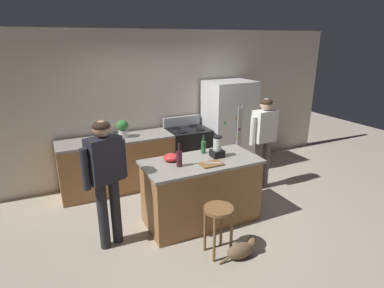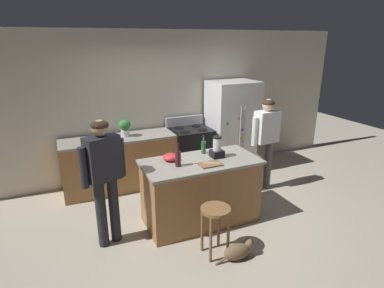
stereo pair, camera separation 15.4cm
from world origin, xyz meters
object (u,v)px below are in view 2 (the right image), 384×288
(stove_range, at_px, (190,152))
(person_by_island_left, at_px, (104,172))
(cat, at_px, (238,251))
(chef_knife, at_px, (212,163))
(mixing_bowl, at_px, (171,157))
(bar_stool, at_px, (215,218))
(bottle_olive_oil, at_px, (203,147))
(blender_appliance, at_px, (217,149))
(person_by_sink_right, at_px, (266,136))
(refrigerator, at_px, (232,127))
(cutting_board, at_px, (210,164))
(kitchen_island, at_px, (200,191))
(bottle_wine, at_px, (178,158))
(potted_plant, at_px, (125,127))

(stove_range, xyz_separation_m, person_by_island_left, (-1.81, -1.53, 0.52))
(cat, distance_m, chef_knife, 1.14)
(mixing_bowl, xyz_separation_m, chef_knife, (0.45, -0.37, -0.03))
(bar_stool, relative_size, bottle_olive_oil, 2.32)
(blender_appliance, xyz_separation_m, chef_knife, (-0.20, -0.23, -0.11))
(person_by_island_left, distance_m, bottle_olive_oil, 1.49)
(stove_range, height_order, chef_knife, stove_range)
(person_by_sink_right, bearing_deg, stove_range, 131.93)
(chef_knife, bearing_deg, person_by_sink_right, 51.32)
(bottle_olive_oil, bearing_deg, refrigerator, 45.52)
(cutting_board, bearing_deg, person_by_sink_right, 25.89)
(kitchen_island, distance_m, bottle_olive_oil, 0.64)
(refrigerator, xyz_separation_m, blender_appliance, (-1.12, -1.47, 0.18))
(refrigerator, height_order, bar_stool, refrigerator)
(chef_knife, bearing_deg, bottle_wine, -172.79)
(kitchen_island, height_order, person_by_sink_right, person_by_sink_right)
(refrigerator, bearing_deg, mixing_bowl, -143.12)
(stove_range, height_order, blender_appliance, blender_appliance)
(blender_appliance, distance_m, mixing_bowl, 0.67)
(kitchen_island, xyz_separation_m, cutting_board, (0.05, -0.20, 0.48))
(stove_range, distance_m, person_by_island_left, 2.42)
(kitchen_island, bearing_deg, mixing_bowl, 155.19)
(cutting_board, bearing_deg, person_by_island_left, 171.90)
(cutting_board, bearing_deg, chef_knife, 0.00)
(person_by_island_left, height_order, blender_appliance, person_by_island_left)
(refrigerator, distance_m, person_by_sink_right, 1.02)
(potted_plant, distance_m, bottle_wine, 1.65)
(refrigerator, bearing_deg, potted_plant, 178.62)
(person_by_sink_right, height_order, potted_plant, person_by_sink_right)
(bottle_olive_oil, distance_m, mixing_bowl, 0.55)
(refrigerator, xyz_separation_m, stove_range, (-0.88, 0.02, -0.41))
(bottle_olive_oil, relative_size, chef_knife, 1.25)
(potted_plant, relative_size, mixing_bowl, 1.38)
(person_by_island_left, xyz_separation_m, cat, (1.36, -0.95, -0.89))
(kitchen_island, height_order, bar_stool, kitchen_island)
(potted_plant, bearing_deg, cat, -73.07)
(person_by_sink_right, distance_m, mixing_bowl, 1.85)
(cutting_board, distance_m, chef_knife, 0.02)
(potted_plant, bearing_deg, cutting_board, -66.67)
(bottle_olive_oil, xyz_separation_m, chef_knife, (-0.09, -0.45, -0.08))
(person_by_island_left, xyz_separation_m, bottle_wine, (0.94, -0.05, 0.05))
(bottle_olive_oil, height_order, cutting_board, bottle_olive_oil)
(cat, relative_size, bottle_olive_oil, 1.88)
(cat, relative_size, blender_appliance, 1.69)
(bar_stool, bearing_deg, potted_plant, 103.16)
(person_by_island_left, distance_m, potted_plant, 1.67)
(bottle_olive_oil, relative_size, cutting_board, 0.92)
(bottle_wine, xyz_separation_m, cutting_board, (0.41, -0.14, -0.11))
(refrigerator, distance_m, cat, 2.90)
(potted_plant, distance_m, mixing_bowl, 1.42)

